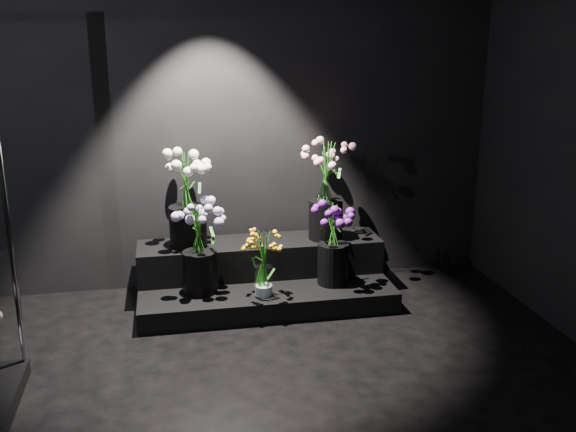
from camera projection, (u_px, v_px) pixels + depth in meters
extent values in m
plane|color=black|center=(290.00, 419.00, 3.37)|extent=(4.00, 4.00, 0.00)
plane|color=black|center=(240.00, 108.00, 4.86)|extent=(4.00, 0.00, 4.00)
plane|color=black|center=(518.00, 376.00, 1.09)|extent=(4.00, 0.00, 4.00)
cube|color=black|center=(265.00, 292.00, 4.81)|extent=(1.86, 0.82, 0.15)
cube|color=black|center=(260.00, 257.00, 4.95)|extent=(1.86, 0.41, 0.26)
cylinder|color=white|center=(264.00, 281.00, 4.53)|extent=(0.13, 0.13, 0.22)
cylinder|color=black|center=(200.00, 272.00, 4.57)|extent=(0.24, 0.24, 0.31)
cylinder|color=black|center=(333.00, 264.00, 4.73)|extent=(0.23, 0.23, 0.31)
cylinder|color=black|center=(188.00, 226.00, 4.76)|extent=(0.28, 0.28, 0.31)
cylinder|color=black|center=(325.00, 219.00, 4.94)|extent=(0.26, 0.26, 0.31)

